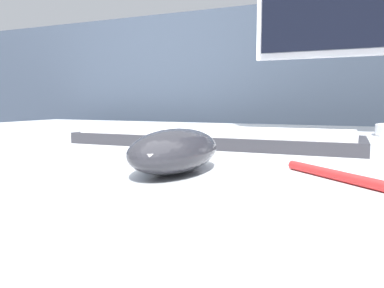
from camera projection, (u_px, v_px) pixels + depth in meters
The scene contains 4 objects.
partition_panel at pixel (294, 182), 1.16m from camera, with size 5.00×0.03×1.08m.
computer_mouse_near at pixel (175, 151), 0.32m from camera, with size 0.06×0.12×0.04m.
keyboard at pixel (211, 137), 0.53m from camera, with size 0.40×0.12×0.02m.
pen at pixel (360, 181), 0.27m from camera, with size 0.12×0.11×0.01m.
Camera 1 is at (0.16, -0.47, 0.79)m, focal length 35.00 mm.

